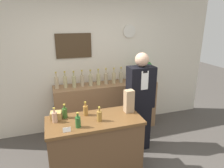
% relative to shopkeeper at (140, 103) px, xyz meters
% --- Properties ---
extents(back_wall, '(5.20, 0.09, 2.70)m').
position_rel_shopkeeper_xyz_m(back_wall, '(-0.58, 1.04, 0.51)').
color(back_wall, beige).
rests_on(back_wall, ground_plane).
extents(back_shelf, '(2.01, 0.44, 0.98)m').
position_rel_shopkeeper_xyz_m(back_shelf, '(-0.36, 0.76, -0.35)').
color(back_shelf, '#8E6642').
rests_on(back_shelf, ground_plane).
extents(display_counter, '(1.24, 0.57, 0.93)m').
position_rel_shopkeeper_xyz_m(display_counter, '(-0.89, -0.48, -0.38)').
color(display_counter, brown).
rests_on(display_counter, ground_plane).
extents(shopkeeper, '(0.43, 0.27, 1.69)m').
position_rel_shopkeeper_xyz_m(shopkeeper, '(0.00, 0.00, 0.00)').
color(shopkeeper, black).
rests_on(shopkeeper, ground_plane).
extents(potted_plant, '(0.31, 0.31, 0.40)m').
position_rel_shopkeeper_xyz_m(potted_plant, '(0.47, 0.78, 0.36)').
color(potted_plant, '#9E998E').
rests_on(potted_plant, back_shelf).
extents(paper_bag, '(0.13, 0.11, 0.32)m').
position_rel_shopkeeper_xyz_m(paper_bag, '(-0.37, -0.41, 0.25)').
color(paper_bag, tan).
rests_on(paper_bag, display_counter).
extents(price_card_left, '(0.09, 0.02, 0.06)m').
position_rel_shopkeeper_xyz_m(price_card_left, '(-1.26, -0.68, 0.11)').
color(price_card_left, white).
rests_on(price_card_left, display_counter).
extents(gift_box, '(0.15, 0.14, 0.09)m').
position_rel_shopkeeper_xyz_m(gift_box, '(-1.36, -0.30, 0.13)').
color(gift_box, tan).
rests_on(gift_box, display_counter).
extents(counter_bottle_0, '(0.07, 0.07, 0.20)m').
position_rel_shopkeeper_xyz_m(counter_bottle_0, '(-1.38, -0.40, 0.16)').
color(counter_bottle_0, tan).
rests_on(counter_bottle_0, display_counter).
extents(counter_bottle_1, '(0.07, 0.07, 0.20)m').
position_rel_shopkeeper_xyz_m(counter_bottle_1, '(-1.25, -0.32, 0.16)').
color(counter_bottle_1, '#335822').
rests_on(counter_bottle_1, display_counter).
extents(counter_bottle_2, '(0.07, 0.07, 0.20)m').
position_rel_shopkeeper_xyz_m(counter_bottle_2, '(-1.12, -0.62, 0.16)').
color(counter_bottle_2, '#275625').
rests_on(counter_bottle_2, display_counter).
extents(counter_bottle_3, '(0.07, 0.07, 0.20)m').
position_rel_shopkeeper_xyz_m(counter_bottle_3, '(-0.97, -0.33, 0.16)').
color(counter_bottle_3, '#9F6E31').
rests_on(counter_bottle_3, display_counter).
extents(counter_bottle_4, '(0.07, 0.07, 0.20)m').
position_rel_shopkeeper_xyz_m(counter_bottle_4, '(-0.83, -0.54, 0.16)').
color(counter_bottle_4, olive).
rests_on(counter_bottle_4, display_counter).
extents(shelf_bottle_0, '(0.07, 0.07, 0.31)m').
position_rel_shopkeeper_xyz_m(shelf_bottle_0, '(-1.29, 0.78, 0.25)').
color(shelf_bottle_0, tan).
rests_on(shelf_bottle_0, back_shelf).
extents(shelf_bottle_1, '(0.07, 0.07, 0.31)m').
position_rel_shopkeeper_xyz_m(shelf_bottle_1, '(-1.13, 0.78, 0.25)').
color(shelf_bottle_1, tan).
rests_on(shelf_bottle_1, back_shelf).
extents(shelf_bottle_2, '(0.07, 0.07, 0.31)m').
position_rel_shopkeeper_xyz_m(shelf_bottle_2, '(-0.98, 0.75, 0.25)').
color(shelf_bottle_2, tan).
rests_on(shelf_bottle_2, back_shelf).
extents(shelf_bottle_3, '(0.07, 0.07, 0.31)m').
position_rel_shopkeeper_xyz_m(shelf_bottle_3, '(-0.83, 0.77, 0.25)').
color(shelf_bottle_3, tan).
rests_on(shelf_bottle_3, back_shelf).
extents(shelf_bottle_4, '(0.07, 0.07, 0.31)m').
position_rel_shopkeeper_xyz_m(shelf_bottle_4, '(-0.67, 0.75, 0.25)').
color(shelf_bottle_4, tan).
rests_on(shelf_bottle_4, back_shelf).
extents(shelf_bottle_5, '(0.07, 0.07, 0.31)m').
position_rel_shopkeeper_xyz_m(shelf_bottle_5, '(-0.52, 0.76, 0.25)').
color(shelf_bottle_5, tan).
rests_on(shelf_bottle_5, back_shelf).
extents(shelf_bottle_6, '(0.07, 0.07, 0.31)m').
position_rel_shopkeeper_xyz_m(shelf_bottle_6, '(-0.36, 0.77, 0.25)').
color(shelf_bottle_6, tan).
rests_on(shelf_bottle_6, back_shelf).
extents(shelf_bottle_7, '(0.07, 0.07, 0.31)m').
position_rel_shopkeeper_xyz_m(shelf_bottle_7, '(-0.21, 0.75, 0.25)').
color(shelf_bottle_7, tan).
rests_on(shelf_bottle_7, back_shelf).
extents(shelf_bottle_8, '(0.07, 0.07, 0.31)m').
position_rel_shopkeeper_xyz_m(shelf_bottle_8, '(-0.05, 0.77, 0.25)').
color(shelf_bottle_8, tan).
rests_on(shelf_bottle_8, back_shelf).
extents(shelf_bottle_9, '(0.07, 0.07, 0.31)m').
position_rel_shopkeeper_xyz_m(shelf_bottle_9, '(0.10, 0.76, 0.25)').
color(shelf_bottle_9, tan).
rests_on(shelf_bottle_9, back_shelf).
extents(shelf_bottle_10, '(0.07, 0.07, 0.31)m').
position_rel_shopkeeper_xyz_m(shelf_bottle_10, '(0.25, 0.78, 0.25)').
color(shelf_bottle_10, tan).
rests_on(shelf_bottle_10, back_shelf).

